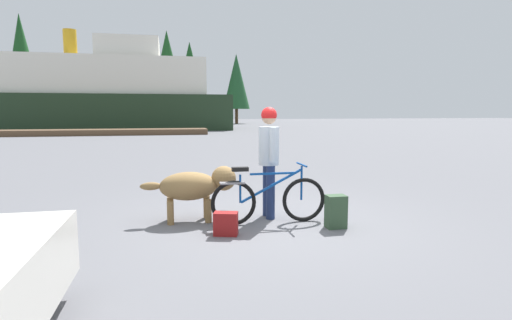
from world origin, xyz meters
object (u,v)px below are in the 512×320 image
(backpack, at_px, (336,212))
(dog, at_px, (195,186))
(person_cyclist, at_px, (269,151))
(ferry_boat, at_px, (106,96))
(bicycle, at_px, (268,199))
(handbag_pannier, at_px, (226,224))

(backpack, bearing_deg, dog, 157.59)
(person_cyclist, height_order, dog, person_cyclist)
(ferry_boat, bearing_deg, person_cyclist, -77.57)
(dog, relative_size, ferry_boat, 0.07)
(bicycle, height_order, backpack, bicycle)
(bicycle, relative_size, person_cyclist, 1.01)
(bicycle, height_order, person_cyclist, person_cyclist)
(dog, bearing_deg, backpack, -22.41)
(dog, xyz_separation_m, backpack, (1.95, -0.80, -0.31))
(bicycle, xyz_separation_m, backpack, (0.90, -0.42, -0.13))
(backpack, height_order, ferry_boat, ferry_boat)
(handbag_pannier, xyz_separation_m, ferry_boat, (-6.31, 33.02, 2.91))
(bicycle, distance_m, dog, 1.13)
(ferry_boat, bearing_deg, dog, -79.52)
(person_cyclist, relative_size, ferry_boat, 0.08)
(person_cyclist, relative_size, backpack, 3.64)
(person_cyclist, bearing_deg, ferry_boat, 102.43)
(handbag_pannier, distance_m, ferry_boat, 33.74)
(dog, height_order, handbag_pannier, dog)
(person_cyclist, height_order, ferry_boat, ferry_boat)
(bicycle, bearing_deg, handbag_pannier, -148.20)
(person_cyclist, height_order, backpack, person_cyclist)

